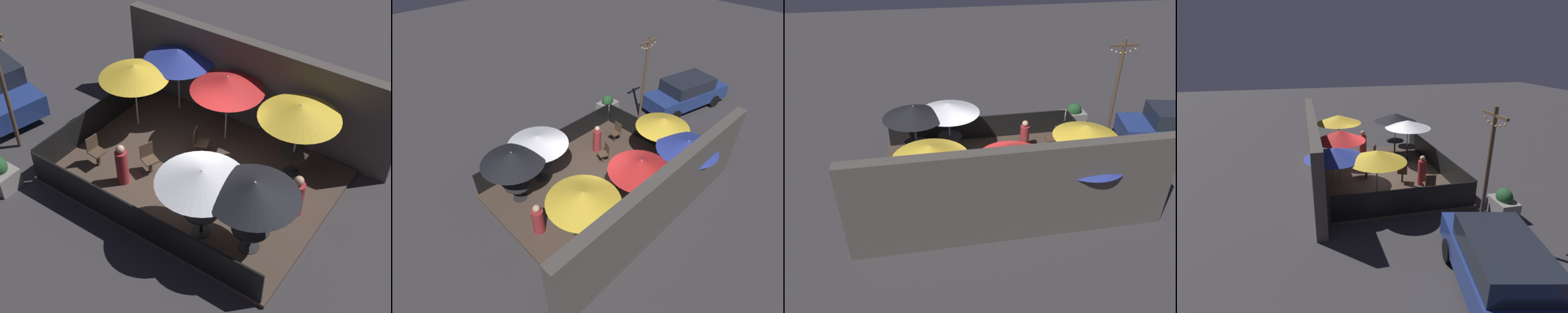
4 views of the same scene
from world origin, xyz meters
The scene contains 23 objects.
ground_plane centered at (0.00, 0.00, 0.00)m, with size 60.00×60.00×0.00m, color #383538.
patio_deck centered at (0.00, 0.00, 0.06)m, with size 7.27×5.38×0.12m.
building_wall centered at (0.00, 2.92, 1.44)m, with size 8.87×0.36×2.87m.
fence_front centered at (0.00, -2.64, 0.59)m, with size 7.07×0.05×0.95m.
fence_side_left centered at (-3.59, 0.00, 0.59)m, with size 0.05×5.18×0.95m.
patio_umbrella_0 centered at (2.51, -1.41, 2.06)m, with size 2.16×2.16×2.16m.
patio_umbrella_1 centered at (2.12, 1.58, 2.21)m, with size 2.19×2.19×2.29m.
patio_umbrella_2 centered at (1.28, -1.68, 1.99)m, with size 2.21×2.21×2.05m.
patio_umbrella_3 centered at (-2.79, 0.84, 2.03)m, with size 2.07×2.07×2.11m.
patio_umbrella_4 centered at (-0.21, 1.79, 2.07)m, with size 2.12×2.12×2.18m.
patio_umbrella_5 centered at (-2.24, 2.25, 2.05)m, with size 2.15×2.15×2.11m.
dining_table_0 centered at (2.51, -1.41, 0.68)m, with size 0.94×0.94×0.70m.
dining_table_1 centered at (2.12, 1.58, 0.70)m, with size 0.81×0.81×0.74m.
dining_table_2 centered at (1.28, -1.68, 0.72)m, with size 0.89×0.89×0.75m.
patio_chair_0 centered at (-2.57, -1.27, 0.63)m, with size 0.44×0.44×0.93m.
patio_chair_1 centered at (-0.40, 0.71, 0.62)m, with size 0.51×0.51×0.92m.
patio_chair_2 centered at (1.31, 0.08, 0.63)m, with size 0.54×0.54×0.94m.
patio_chair_3 centered at (-1.17, -0.65, 0.61)m, with size 0.52×0.52×0.91m.
patron_0 centered at (2.88, 0.25, 0.67)m, with size 0.40×0.40×1.22m.
patron_1 centered at (-1.49, -1.38, 0.69)m, with size 0.43×0.43×1.26m.
planter_box centered at (-4.24, -3.32, 0.43)m, with size 0.99×0.70×1.00m.
light_post centered at (-5.14, -1.89, 2.27)m, with size 1.10×0.12×4.07m.
parked_car_0 centered at (-7.56, -0.87, 0.85)m, with size 4.77×2.64×1.62m.
Camera 2 is at (6.04, 5.78, 8.54)m, focal length 28.00 mm.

